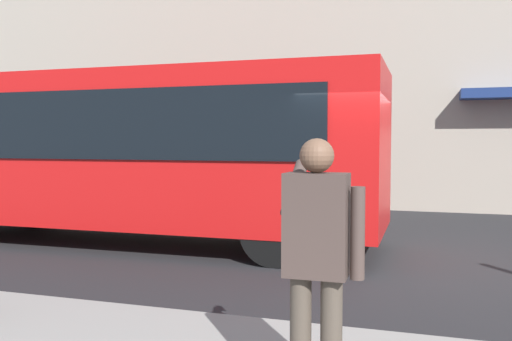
% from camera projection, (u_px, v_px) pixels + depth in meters
% --- Properties ---
extents(ground_plane, '(60.00, 60.00, 0.00)m').
position_uv_depth(ground_plane, '(388.00, 262.00, 8.20)').
color(ground_plane, '#232326').
extents(red_bus, '(9.05, 2.54, 3.08)m').
position_uv_depth(red_bus, '(130.00, 150.00, 9.78)').
color(red_bus, red).
rests_on(red_bus, ground_plane).
extents(pedestrian_photographer, '(0.53, 0.52, 1.70)m').
position_uv_depth(pedestrian_photographer, '(317.00, 249.00, 3.45)').
color(pedestrian_photographer, '#4C4238').
rests_on(pedestrian_photographer, sidewalk_curb).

